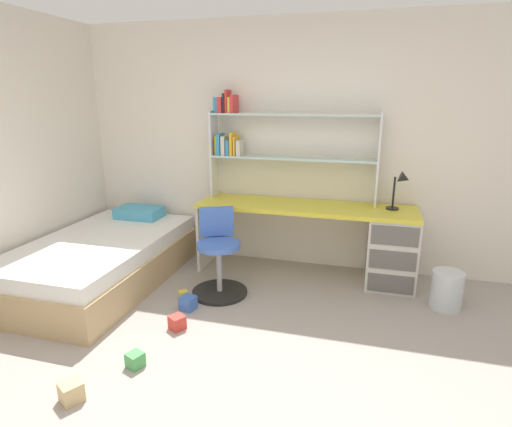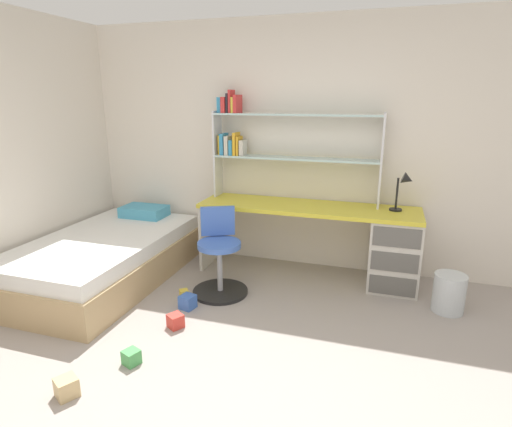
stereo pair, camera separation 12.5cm
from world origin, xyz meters
The scene contains 13 objects.
ground_plane centered at (0.00, 0.00, -0.01)m, with size 5.82×5.91×0.02m, color #9E938C.
room_shell centered at (-1.23, 1.23, 1.28)m, with size 5.82×5.91×2.57m.
desk centered at (0.71, 2.14, 0.43)m, with size 2.18×0.57×0.74m.
bookshelf_hutch centered at (-0.31, 2.31, 1.38)m, with size 1.72×0.22×1.12m.
desk_lamp centered at (1.01, 2.18, 1.00)m, with size 0.20×0.17×0.38m.
swivel_chair centered at (-0.58, 1.51, 0.32)m, with size 0.52×0.52×0.80m.
bed_platform centered at (-1.79, 1.43, 0.23)m, with size 1.20×2.04×0.57m.
waste_bin centered at (1.44, 1.76, 0.17)m, with size 0.27×0.27×0.34m, color silver.
toy_block_blue_0 centered at (-0.73, 1.12, 0.06)m, with size 0.12×0.12×0.12m, color #3860B7.
toy_block_yellow_1 centered at (-0.85, 1.30, 0.04)m, with size 0.08×0.08×0.08m, color gold.
toy_block_green_2 centered at (-0.74, 0.29, 0.05)m, with size 0.10×0.10×0.10m, color #479E51.
toy_block_red_3 centered at (-0.68, 0.81, 0.05)m, with size 0.11×0.11×0.11m, color red.
toy_block_natural_4 centered at (-0.94, -0.11, 0.06)m, with size 0.12×0.12×0.12m, color tan.
Camera 2 is at (0.84, -1.83, 1.79)m, focal length 29.13 mm.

